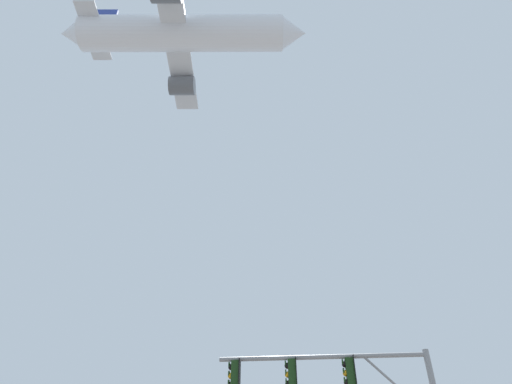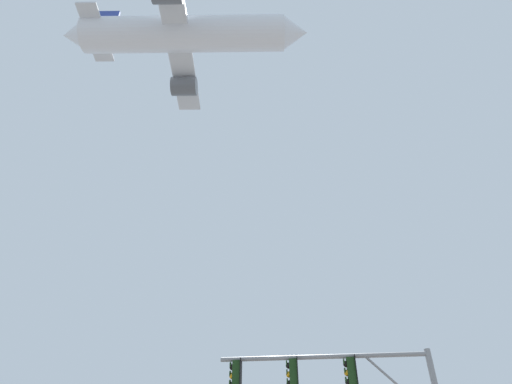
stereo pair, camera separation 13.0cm
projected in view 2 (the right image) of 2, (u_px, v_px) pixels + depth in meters
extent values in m
cylinder|color=gray|center=(323.00, 357.00, 14.95)|extent=(6.81, 0.72, 0.15)
cube|color=#193814|center=(237.00, 376.00, 14.86)|extent=(0.29, 0.34, 0.90)
cylinder|color=#193814|center=(237.00, 360.00, 15.16)|extent=(0.05, 0.05, 0.12)
cube|color=black|center=(241.00, 375.00, 14.85)|extent=(0.06, 0.46, 1.04)
sphere|color=black|center=(232.00, 367.00, 15.03)|extent=(0.20, 0.20, 0.20)
cylinder|color=#193814|center=(231.00, 365.00, 15.07)|extent=(0.06, 0.21, 0.21)
sphere|color=orange|center=(232.00, 376.00, 14.86)|extent=(0.20, 0.20, 0.20)
cylinder|color=#193814|center=(230.00, 374.00, 14.90)|extent=(0.06, 0.21, 0.21)
cylinder|color=#193814|center=(230.00, 383.00, 14.74)|extent=(0.06, 0.21, 0.21)
cube|color=#193814|center=(294.00, 374.00, 14.71)|extent=(0.29, 0.34, 0.90)
cylinder|color=#193814|center=(293.00, 358.00, 15.02)|extent=(0.05, 0.05, 0.12)
cube|color=black|center=(298.00, 374.00, 14.70)|extent=(0.06, 0.46, 1.04)
sphere|color=black|center=(289.00, 366.00, 14.89)|extent=(0.20, 0.20, 0.20)
cylinder|color=#193814|center=(287.00, 364.00, 14.93)|extent=(0.06, 0.21, 0.21)
sphere|color=orange|center=(289.00, 375.00, 14.72)|extent=(0.20, 0.20, 0.20)
cylinder|color=#193814|center=(287.00, 373.00, 14.76)|extent=(0.06, 0.21, 0.21)
sphere|color=black|center=(289.00, 384.00, 14.55)|extent=(0.20, 0.20, 0.20)
cylinder|color=#193814|center=(287.00, 382.00, 14.59)|extent=(0.06, 0.21, 0.21)
cube|color=#193814|center=(352.00, 373.00, 14.57)|extent=(0.29, 0.34, 0.90)
cylinder|color=#193814|center=(350.00, 356.00, 14.88)|extent=(0.05, 0.05, 0.12)
cube|color=black|center=(356.00, 372.00, 14.56)|extent=(0.06, 0.46, 1.04)
sphere|color=black|center=(346.00, 364.00, 14.74)|extent=(0.20, 0.20, 0.20)
cylinder|color=#193814|center=(344.00, 362.00, 14.79)|extent=(0.06, 0.21, 0.21)
sphere|color=orange|center=(347.00, 373.00, 14.58)|extent=(0.20, 0.20, 0.20)
cylinder|color=#193814|center=(345.00, 371.00, 14.62)|extent=(0.06, 0.21, 0.21)
sphere|color=black|center=(348.00, 382.00, 14.41)|extent=(0.20, 0.20, 0.20)
cylinder|color=#193814|center=(346.00, 380.00, 14.45)|extent=(0.06, 0.21, 0.21)
cylinder|color=white|center=(184.00, 34.00, 42.04)|extent=(18.68, 3.36, 3.32)
cone|color=white|center=(295.00, 33.00, 41.94)|extent=(2.29, 3.16, 3.15)
cone|color=white|center=(74.00, 35.00, 42.15)|extent=(2.08, 2.83, 2.82)
cube|color=silver|center=(178.00, 37.00, 41.75)|extent=(2.32, 17.64, 0.37)
cylinder|color=#595B60|center=(184.00, 86.00, 45.11)|extent=(2.49, 1.87, 1.87)
cube|color=navy|center=(101.00, 24.00, 43.25)|extent=(2.91, 0.25, 3.94)
cube|color=silver|center=(96.00, 33.00, 42.32)|extent=(1.88, 6.23, 0.21)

